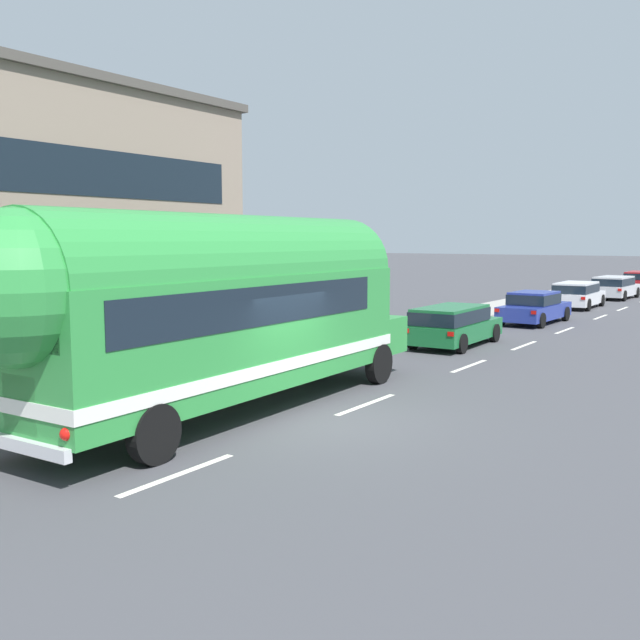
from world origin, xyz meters
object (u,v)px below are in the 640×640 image
painted_bus (216,305)px  car_lead (453,323)px  car_second (534,306)px  car_third (577,293)px  car_fourth (614,286)px

painted_bus → car_lead: bearing=90.0°
car_second → car_third: 7.98m
car_lead → car_fourth: same height
painted_bus → car_third: size_ratio=2.62×
car_lead → car_third: size_ratio=0.98×
painted_bus → car_fourth: 35.12m
car_fourth → car_lead: bearing=-90.5°
car_third → car_fourth: bearing=87.5°
car_second → car_fourth: 15.22m
painted_bus → car_second: painted_bus is taller
car_second → car_third: (-0.28, 7.98, 0.05)m
car_second → car_fourth: bearing=89.9°
car_third → car_fourth: (0.31, 7.24, 0.00)m
car_third → car_fourth: 7.25m
painted_bus → car_fourth: size_ratio=2.59×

